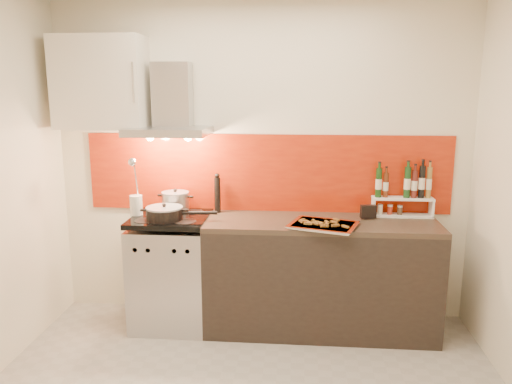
# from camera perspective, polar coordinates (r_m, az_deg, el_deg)

# --- Properties ---
(back_wall) EXTENTS (3.40, 0.02, 2.60)m
(back_wall) POSITION_cam_1_polar(r_m,az_deg,el_deg) (4.13, 0.53, 3.31)
(back_wall) COLOR silver
(back_wall) RESTS_ON ground
(backsplash) EXTENTS (3.00, 0.02, 0.64)m
(backsplash) POSITION_cam_1_polar(r_m,az_deg,el_deg) (4.13, 1.21, 2.18)
(backsplash) COLOR #951908
(backsplash) RESTS_ON back_wall
(range_stove) EXTENTS (0.60, 0.60, 0.91)m
(range_stove) POSITION_cam_1_polar(r_m,az_deg,el_deg) (4.17, -9.57, -8.99)
(range_stove) COLOR #B7B7BA
(range_stove) RESTS_ON ground
(counter) EXTENTS (1.80, 0.60, 0.90)m
(counter) POSITION_cam_1_polar(r_m,az_deg,el_deg) (4.05, 7.34, -9.42)
(counter) COLOR black
(counter) RESTS_ON ground
(range_hood) EXTENTS (0.62, 0.50, 0.61)m
(range_hood) POSITION_cam_1_polar(r_m,az_deg,el_deg) (4.04, -9.71, 9.27)
(range_hood) COLOR #B7B7BA
(range_hood) RESTS_ON back_wall
(upper_cabinet) EXTENTS (0.70, 0.35, 0.72)m
(upper_cabinet) POSITION_cam_1_polar(r_m,az_deg,el_deg) (4.20, -17.29, 11.83)
(upper_cabinet) COLOR beige
(upper_cabinet) RESTS_ON back_wall
(stock_pot) EXTENTS (0.22, 0.22, 0.19)m
(stock_pot) POSITION_cam_1_polar(r_m,az_deg,el_deg) (4.16, -9.18, -1.09)
(stock_pot) COLOR #B7B7BA
(stock_pot) RESTS_ON range_stove
(saute_pan) EXTENTS (0.55, 0.29, 0.13)m
(saute_pan) POSITION_cam_1_polar(r_m,az_deg,el_deg) (3.92, -10.32, -2.39)
(saute_pan) COLOR black
(saute_pan) RESTS_ON range_stove
(utensil_jar) EXTENTS (0.10, 0.15, 0.48)m
(utensil_jar) POSITION_cam_1_polar(r_m,az_deg,el_deg) (4.09, -13.59, -0.78)
(utensil_jar) COLOR silver
(utensil_jar) RESTS_ON range_stove
(pepper_mill) EXTENTS (0.05, 0.05, 0.33)m
(pepper_mill) POSITION_cam_1_polar(r_m,az_deg,el_deg) (4.12, -4.44, -0.17)
(pepper_mill) COLOR black
(pepper_mill) RESTS_ON counter
(step_shelf) EXTENTS (0.48, 0.13, 0.41)m
(step_shelf) POSITION_cam_1_polar(r_m,az_deg,el_deg) (4.14, 16.53, -0.26)
(step_shelf) COLOR white
(step_shelf) RESTS_ON counter
(caddy_box) EXTENTS (0.13, 0.07, 0.10)m
(caddy_box) POSITION_cam_1_polar(r_m,az_deg,el_deg) (4.01, 12.70, -2.19)
(caddy_box) COLOR black
(caddy_box) RESTS_ON counter
(baking_tray) EXTENTS (0.57, 0.50, 0.03)m
(baking_tray) POSITION_cam_1_polar(r_m,az_deg,el_deg) (3.74, 7.69, -3.73)
(baking_tray) COLOR silver
(baking_tray) RESTS_ON counter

